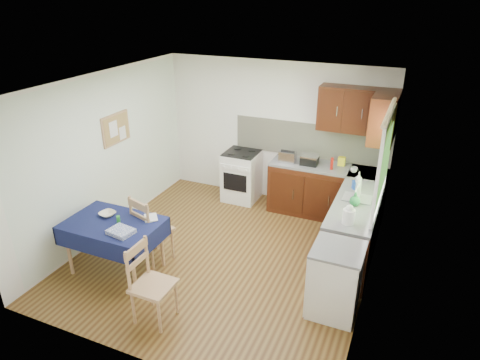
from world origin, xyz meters
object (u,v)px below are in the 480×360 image
at_px(sandwich_press, 310,160).
at_px(dish_rack, 357,198).
at_px(dining_table, 113,229).
at_px(chair_near, 149,281).
at_px(chair_far, 149,228).
at_px(toaster, 288,157).
at_px(kettle, 349,215).

bearing_deg(sandwich_press, dish_rack, -40.55).
relative_size(dining_table, chair_near, 1.26).
height_order(dining_table, chair_far, chair_far).
bearing_deg(dining_table, chair_far, 38.77).
xyz_separation_m(dining_table, sandwich_press, (1.95, 2.66, 0.33)).
height_order(dining_table, toaster, toaster).
bearing_deg(chair_near, sandwich_press, -16.05).
distance_m(chair_near, toaster, 3.30).
bearing_deg(dish_rack, chair_near, -117.38).
distance_m(dining_table, sandwich_press, 3.32).
height_order(dining_table, chair_near, chair_near).
relative_size(chair_far, toaster, 3.68).
xyz_separation_m(dining_table, chair_far, (0.30, 0.37, -0.11)).
relative_size(toaster, kettle, 1.07).
bearing_deg(chair_far, toaster, -103.19).
height_order(dish_rack, kettle, kettle).
bearing_deg(kettle, sandwich_press, 118.90).
distance_m(dish_rack, kettle, 0.74).
height_order(chair_far, toaster, toaster).
bearing_deg(chair_near, dining_table, 58.61).
distance_m(chair_far, toaster, 2.61).
bearing_deg(dish_rack, dining_table, -137.14).
bearing_deg(toaster, dining_table, -106.08).
height_order(chair_far, dish_rack, dish_rack).
bearing_deg(chair_near, dish_rack, -39.55).
height_order(toaster, dish_rack, toaster).
relative_size(dining_table, dish_rack, 3.22).
xyz_separation_m(toaster, kettle, (1.31, -1.66, 0.02)).
distance_m(dining_table, toaster, 3.06).
relative_size(dining_table, toaster, 4.51).
relative_size(chair_far, kettle, 3.95).
bearing_deg(dish_rack, sandwich_press, 146.53).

